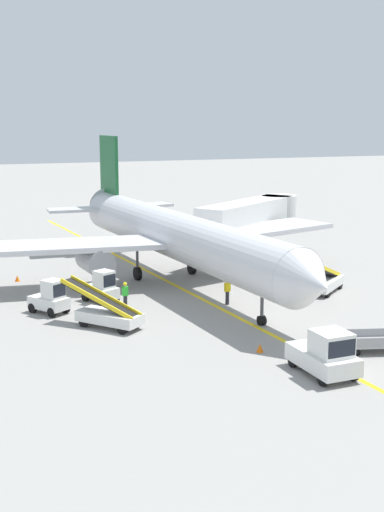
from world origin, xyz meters
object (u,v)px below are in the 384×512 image
pushback_tug (326,354)px  safety_cone_nose_left (17,278)px  ground_crew_marshaller (125,295)px  safety_cone_wingtip_left (260,348)px  belt_loader_forward_hold (108,314)px  baggage_tug_near_wing (102,288)px  safety_cone_nose_right (192,270)px  baggage_cart_loaded (374,342)px  ground_crew_wing_walker (227,290)px  jet_bridge (255,215)px  baggage_tug_by_cargo_door (50,298)px  belt_loader_aft_hold (324,281)px  airliner (173,234)px

pushback_tug → safety_cone_nose_left: size_ratio=8.26×
ground_crew_marshaller → safety_cone_wingtip_left: bearing=-68.3°
belt_loader_forward_hold → ground_crew_marshaller: size_ratio=2.77×
baggage_tug_near_wing → ground_crew_marshaller: size_ratio=1.60×
ground_crew_marshaller → safety_cone_nose_right: ground_crew_marshaller is taller
baggage_cart_loaded → ground_crew_wing_walker: (-3.19, 10.78, 0.44)m
safety_cone_nose_left → safety_cone_nose_right: size_ratio=1.00×
jet_bridge → baggage_cart_loaded: bearing=-102.6°
pushback_tug → baggage_tug_by_cargo_door: bearing=123.5°
baggage_tug_near_wing → baggage_cart_loaded: baggage_tug_near_wing is taller
baggage_tug_by_cargo_door → belt_loader_aft_hold: (18.11, -1.72, -0.15)m
jet_bridge → belt_loader_aft_hold: 13.10m
jet_bridge → baggage_tug_by_cargo_door: bearing=-150.2°
airliner → baggage_cart_loaded: bearing=-77.0°
baggage_tug_near_wing → belt_loader_forward_hold: 5.46m
jet_bridge → pushback_tug: (-9.48, -25.85, -2.55)m
belt_loader_aft_hold → baggage_cart_loaded: (-4.19, -11.16, -0.31)m
airliner → safety_cone_nose_left: (-10.51, 4.08, -3.20)m
ground_crew_marshaller → baggage_cart_loaded: bearing=-52.1°
baggage_tug_near_wing → safety_cone_nose_left: size_ratio=6.19×
baggage_tug_near_wing → safety_cone_wingtip_left: 13.26m
baggage_tug_near_wing → safety_cone_nose_left: baggage_tug_near_wing is taller
baggage_tug_by_cargo_door → baggage_cart_loaded: baggage_tug_by_cargo_door is taller
belt_loader_forward_hold → baggage_cart_loaded: (11.44, -8.88, -0.31)m
jet_bridge → safety_cone_wingtip_left: bearing=-116.2°
ground_crew_wing_walker → safety_cone_nose_right: 9.19m
ground_crew_wing_walker → safety_cone_wingtip_left: (-2.24, -8.81, -0.69)m
jet_bridge → baggage_tug_near_wing: 18.69m
airliner → safety_cone_nose_right: bearing=39.6°
jet_bridge → safety_cone_wingtip_left: 24.67m
jet_bridge → safety_cone_nose_left: size_ratio=27.30×
ground_crew_marshaller → belt_loader_forward_hold: bearing=-121.1°
safety_cone_nose_right → safety_cone_nose_left: bearing=169.9°
jet_bridge → ground_crew_marshaller: (-14.83, -11.77, -2.63)m
airliner → safety_cone_nose_right: airliner is taller
ground_crew_marshaller → ground_crew_wing_walker: size_ratio=1.00×
belt_loader_aft_hold → baggage_cart_loaded: bearing=-110.6°
belt_loader_aft_hold → ground_crew_wing_walker: (-7.38, -0.38, 0.13)m
ground_crew_wing_walker → baggage_tug_by_cargo_door: bearing=168.9°
baggage_tug_by_cargo_door → safety_cone_nose_right: 13.87m
jet_bridge → baggage_cart_loaded: (-5.36, -23.91, -3.07)m
pushback_tug → safety_cone_wingtip_left: bearing=108.5°
baggage_tug_by_cargo_door → ground_crew_marshaller: (4.45, -0.74, -0.02)m
safety_cone_nose_right → airliner: bearing=-140.4°
baggage_tug_near_wing → belt_loader_forward_hold: belt_loader_forward_hold is taller
airliner → safety_cone_wingtip_left: airliner is taller
airliner → jet_bridge: bearing=31.7°
ground_crew_marshaller → airliner: bearing=47.9°
airliner → baggage_tug_near_wing: airliner is taller
airliner → pushback_tug: 20.12m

